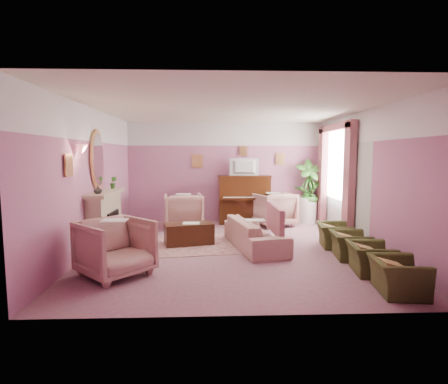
{
  "coord_description": "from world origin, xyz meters",
  "views": [
    {
      "loc": [
        -0.43,
        -6.92,
        1.88
      ],
      "look_at": [
        -0.15,
        0.4,
        1.11
      ],
      "focal_mm": 28.0,
      "sensor_mm": 36.0,
      "label": 1
    }
  ],
  "objects_px": {
    "side_table": "(307,210)",
    "coffee_table": "(189,234)",
    "olive_chair_d": "(334,231)",
    "television": "(244,166)",
    "olive_chair_c": "(350,241)",
    "piano": "(244,200)",
    "olive_chair_a": "(398,270)",
    "floral_armchair_left": "(184,209)",
    "floral_armchair_right": "(273,207)",
    "olive_chair_b": "(370,254)",
    "sofa": "(255,228)",
    "floral_armchair_front": "(115,245)"
  },
  "relations": [
    {
      "from": "side_table",
      "to": "coffee_table",
      "type": "bearing_deg",
      "value": -144.1
    },
    {
      "from": "side_table",
      "to": "olive_chair_d",
      "type": "bearing_deg",
      "value": -93.36
    },
    {
      "from": "television",
      "to": "olive_chair_c",
      "type": "bearing_deg",
      "value": -64.63
    },
    {
      "from": "coffee_table",
      "to": "olive_chair_c",
      "type": "bearing_deg",
      "value": -20.52
    },
    {
      "from": "piano",
      "to": "olive_chair_c",
      "type": "height_order",
      "value": "piano"
    },
    {
      "from": "coffee_table",
      "to": "olive_chair_a",
      "type": "bearing_deg",
      "value": -42.62
    },
    {
      "from": "olive_chair_a",
      "to": "olive_chair_c",
      "type": "height_order",
      "value": "same"
    },
    {
      "from": "floral_armchair_left",
      "to": "coffee_table",
      "type": "bearing_deg",
      "value": -82.0
    },
    {
      "from": "side_table",
      "to": "olive_chair_a",
      "type": "bearing_deg",
      "value": -91.72
    },
    {
      "from": "floral_armchair_right",
      "to": "television",
      "type": "bearing_deg",
      "value": 152.87
    },
    {
      "from": "coffee_table",
      "to": "floral_armchair_right",
      "type": "bearing_deg",
      "value": 41.48
    },
    {
      "from": "olive_chair_c",
      "to": "floral_armchair_right",
      "type": "bearing_deg",
      "value": 105.99
    },
    {
      "from": "coffee_table",
      "to": "olive_chair_a",
      "type": "distance_m",
      "value": 4.08
    },
    {
      "from": "olive_chair_a",
      "to": "olive_chair_b",
      "type": "xyz_separation_m",
      "value": [
        0.0,
        0.82,
        0.0
      ]
    },
    {
      "from": "olive_chair_c",
      "to": "television",
      "type": "bearing_deg",
      "value": 115.37
    },
    {
      "from": "television",
      "to": "olive_chair_d",
      "type": "distance_m",
      "value": 3.3
    },
    {
      "from": "floral_armchair_right",
      "to": "side_table",
      "type": "distance_m",
      "value": 1.1
    },
    {
      "from": "sofa",
      "to": "olive_chair_a",
      "type": "height_order",
      "value": "sofa"
    },
    {
      "from": "olive_chair_c",
      "to": "olive_chair_a",
      "type": "bearing_deg",
      "value": -90.0
    },
    {
      "from": "olive_chair_d",
      "to": "sofa",
      "type": "bearing_deg",
      "value": -178.84
    },
    {
      "from": "floral_armchair_right",
      "to": "olive_chair_c",
      "type": "relative_size",
      "value": 1.33
    },
    {
      "from": "olive_chair_b",
      "to": "side_table",
      "type": "distance_m",
      "value": 4.23
    },
    {
      "from": "olive_chair_b",
      "to": "olive_chair_d",
      "type": "bearing_deg",
      "value": 90.0
    },
    {
      "from": "olive_chair_b",
      "to": "side_table",
      "type": "xyz_separation_m",
      "value": [
        0.15,
        4.23,
        0.03
      ]
    },
    {
      "from": "piano",
      "to": "television",
      "type": "bearing_deg",
      "value": -90.0
    },
    {
      "from": "television",
      "to": "floral_armchair_right",
      "type": "distance_m",
      "value": 1.39
    },
    {
      "from": "floral_armchair_left",
      "to": "floral_armchair_right",
      "type": "relative_size",
      "value": 1.0
    },
    {
      "from": "floral_armchair_left",
      "to": "olive_chair_b",
      "type": "height_order",
      "value": "floral_armchair_left"
    },
    {
      "from": "coffee_table",
      "to": "floral_armchair_front",
      "type": "xyz_separation_m",
      "value": [
        -1.02,
        -1.91,
        0.27
      ]
    },
    {
      "from": "piano",
      "to": "olive_chair_d",
      "type": "distance_m",
      "value": 3.1
    },
    {
      "from": "olive_chair_a",
      "to": "floral_armchair_left",
      "type": "bearing_deg",
      "value": 125.91
    },
    {
      "from": "olive_chair_d",
      "to": "television",
      "type": "bearing_deg",
      "value": 122.0
    },
    {
      "from": "olive_chair_a",
      "to": "side_table",
      "type": "xyz_separation_m",
      "value": [
        0.15,
        5.05,
        0.03
      ]
    },
    {
      "from": "piano",
      "to": "floral_armchair_left",
      "type": "relative_size",
      "value": 1.41
    },
    {
      "from": "olive_chair_d",
      "to": "coffee_table",
      "type": "bearing_deg",
      "value": 174.21
    },
    {
      "from": "coffee_table",
      "to": "olive_chair_b",
      "type": "bearing_deg",
      "value": -32.91
    },
    {
      "from": "piano",
      "to": "olive_chair_b",
      "type": "distance_m",
      "value": 4.58
    },
    {
      "from": "olive_chair_c",
      "to": "olive_chair_d",
      "type": "bearing_deg",
      "value": 90.0
    },
    {
      "from": "piano",
      "to": "floral_armchair_front",
      "type": "bearing_deg",
      "value": -119.72
    },
    {
      "from": "television",
      "to": "floral_armchair_left",
      "type": "distance_m",
      "value": 2.05
    },
    {
      "from": "coffee_table",
      "to": "olive_chair_d",
      "type": "bearing_deg",
      "value": -5.79
    },
    {
      "from": "floral_armchair_front",
      "to": "olive_chair_b",
      "type": "xyz_separation_m",
      "value": [
        4.03,
        -0.04,
        -0.17
      ]
    },
    {
      "from": "olive_chair_d",
      "to": "floral_armchair_right",
      "type": "bearing_deg",
      "value": 111.48
    },
    {
      "from": "sofa",
      "to": "floral_armchair_front",
      "type": "relative_size",
      "value": 2.02
    },
    {
      "from": "television",
      "to": "coffee_table",
      "type": "distance_m",
      "value": 3.0
    },
    {
      "from": "television",
      "to": "sofa",
      "type": "distance_m",
      "value": 2.87
    },
    {
      "from": "floral_armchair_right",
      "to": "side_table",
      "type": "xyz_separation_m",
      "value": [
        1.02,
        0.39,
        -0.15
      ]
    },
    {
      "from": "olive_chair_a",
      "to": "side_table",
      "type": "height_order",
      "value": "side_table"
    },
    {
      "from": "floral_armchair_right",
      "to": "side_table",
      "type": "height_order",
      "value": "floral_armchair_right"
    },
    {
      "from": "olive_chair_c",
      "to": "olive_chair_d",
      "type": "xyz_separation_m",
      "value": [
        0.0,
        0.82,
        0.0
      ]
    }
  ]
}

